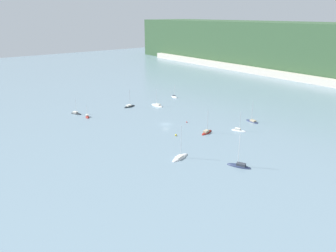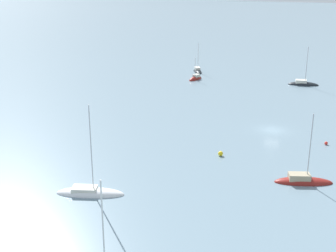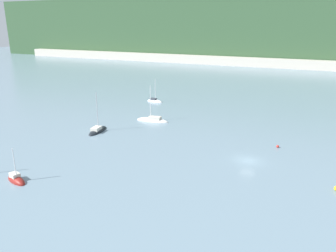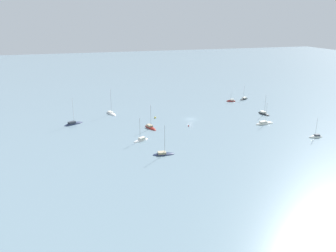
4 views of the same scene
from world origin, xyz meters
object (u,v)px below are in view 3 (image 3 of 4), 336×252
sailboat_7 (16,180)px  sailboat_1 (155,101)px  sailboat_0 (153,121)px  sailboat_9 (98,131)px  mooring_buoy_0 (278,146)px

sailboat_7 → sailboat_1: bearing=112.4°
sailboat_0 → sailboat_1: (-9.44, 19.67, 0.00)m
sailboat_0 → sailboat_1: bearing=-68.8°
sailboat_9 → sailboat_1: bearing=-4.8°
sailboat_0 → sailboat_1: sailboat_0 is taller
sailboat_1 → sailboat_9: 32.59m
sailboat_7 → mooring_buoy_0: (36.07, 32.83, 0.16)m
sailboat_1 → sailboat_9: bearing=-80.5°
sailboat_0 → mooring_buoy_0: (31.66, -6.13, 0.16)m
sailboat_7 → mooring_buoy_0: size_ratio=12.09×
sailboat_0 → sailboat_9: size_ratio=1.01×
sailboat_7 → mooring_buoy_0: sailboat_7 is taller
sailboat_9 → mooring_buoy_0: 40.02m
sailboat_0 → sailboat_7: (-4.42, -38.95, 0.01)m
sailboat_1 → mooring_buoy_0: sailboat_1 is taller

